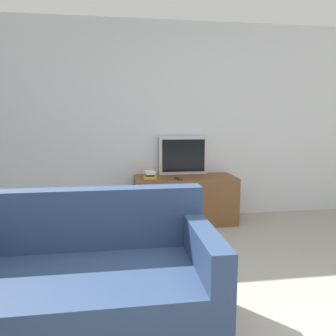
{
  "coord_description": "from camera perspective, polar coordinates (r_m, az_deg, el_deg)",
  "views": [
    {
      "loc": [
        -0.59,
        -1.36,
        1.35
      ],
      "look_at": [
        -0.04,
        2.33,
        0.78
      ],
      "focal_mm": 35.0,
      "sensor_mm": 36.0,
      "label": 1
    }
  ],
  "objects": [
    {
      "name": "tv_stand",
      "position": [
        4.27,
        2.96,
        -5.54
      ],
      "size": [
        1.29,
        0.54,
        0.61
      ],
      "color": "brown",
      "rests_on": "ground_plane"
    },
    {
      "name": "television",
      "position": [
        4.4,
        2.64,
        2.23
      ],
      "size": [
        0.65,
        0.09,
        0.51
      ],
      "color": "silver",
      "rests_on": "tv_stand"
    },
    {
      "name": "couch",
      "position": [
        2.28,
        -14.27,
        -19.39
      ],
      "size": [
        1.65,
        0.89,
        0.86
      ],
      "rotation": [
        0.0,
        0.0,
        0.0
      ],
      "color": "navy",
      "rests_on": "ground_plane"
    },
    {
      "name": "wall_back",
      "position": [
        4.42,
        -0.78,
        7.99
      ],
      "size": [
        9.0,
        0.06,
        2.6
      ],
      "color": "silver",
      "rests_on": "ground_plane"
    },
    {
      "name": "remote_on_stand",
      "position": [
        4.01,
        1.79,
        -1.86
      ],
      "size": [
        0.08,
        0.16,
        0.02
      ],
      "rotation": [
        0.0,
        0.0,
        0.26
      ],
      "color": "#2D2D2D",
      "rests_on": "tv_stand"
    },
    {
      "name": "book_stack",
      "position": [
        4.1,
        -3.19,
        -1.2
      ],
      "size": [
        0.16,
        0.21,
        0.09
      ],
      "color": "gold",
      "rests_on": "tv_stand"
    }
  ]
}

